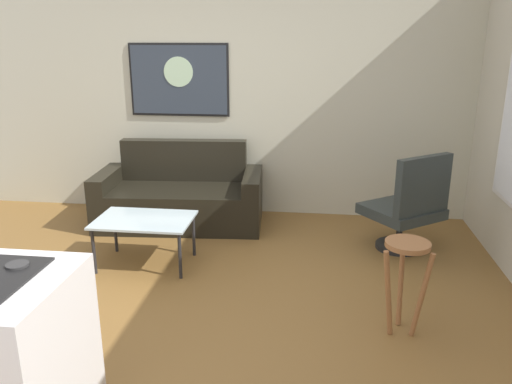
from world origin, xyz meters
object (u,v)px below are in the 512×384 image
object	(u,v)px
armchair	(409,206)
wall_painting	(179,80)
couch	(181,198)
coffee_table	(144,223)
bar_stool	(406,265)

from	to	relation	value
armchair	wall_painting	world-z (taller)	wall_painting
couch	coffee_table	size ratio (longest dim) A/B	2.14
couch	wall_painting	world-z (taller)	wall_painting
bar_stool	wall_painting	distance (m)	3.43
coffee_table	wall_painting	size ratio (longest dim) A/B	0.75
armchair	wall_painting	xyz separation A→B (m)	(-2.45, 0.98, 1.07)
armchair	bar_stool	bearing A→B (deg)	-99.69
bar_stool	armchair	bearing A→B (deg)	80.31
bar_stool	wall_painting	xyz separation A→B (m)	(-2.20, 2.42, 1.01)
wall_painting	bar_stool	bearing A→B (deg)	-47.77
couch	bar_stool	distance (m)	2.88
armchair	couch	bearing A→B (deg)	167.95
coffee_table	bar_stool	world-z (taller)	bar_stool
couch	bar_stool	world-z (taller)	couch
armchair	wall_painting	size ratio (longest dim) A/B	0.86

